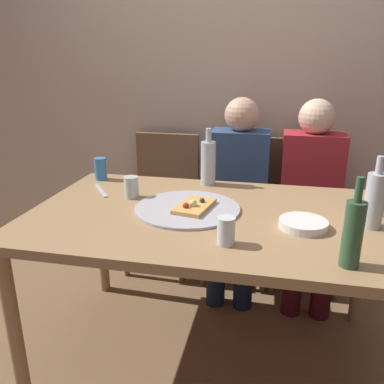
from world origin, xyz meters
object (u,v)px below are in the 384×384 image
(water_bottle, at_px, (375,199))
(guest_in_beanie, at_px, (311,191))
(dining_table, at_px, (212,228))
(pizza_tray, at_px, (187,208))
(wine_bottle, at_px, (208,162))
(tumbler_near, at_px, (131,187))
(chair_left, at_px, (164,192))
(wine_glass, at_px, (384,203))
(plate_stack, at_px, (303,224))
(pizza_slice_last, at_px, (194,206))
(chair_right, at_px, (307,202))
(beer_bottle, at_px, (353,232))
(guest_in_sweater, at_px, (238,186))
(soda_can, at_px, (101,169))
(chair_middle, at_px, (239,198))
(table_knife, at_px, (101,190))
(tumbler_far, at_px, (226,231))

(water_bottle, height_order, guest_in_beanie, guest_in_beanie)
(dining_table, xyz_separation_m, pizza_tray, (-0.12, 0.02, 0.08))
(dining_table, height_order, wine_bottle, wine_bottle)
(water_bottle, distance_m, guest_in_beanie, 0.80)
(tumbler_near, bearing_deg, dining_table, -16.46)
(dining_table, xyz_separation_m, chair_left, (-0.48, 0.88, -0.16))
(wine_glass, relative_size, plate_stack, 0.56)
(pizza_slice_last, relative_size, chair_right, 0.27)
(beer_bottle, relative_size, water_bottle, 1.04)
(pizza_slice_last, bearing_deg, guest_in_sweater, 80.16)
(wine_bottle, height_order, guest_in_beanie, guest_in_beanie)
(soda_can, bearing_deg, wine_glass, -9.77)
(wine_bottle, xyz_separation_m, chair_middle, (0.13, 0.47, -0.35))
(wine_glass, distance_m, chair_right, 0.84)
(tumbler_near, relative_size, table_knife, 0.48)
(pizza_slice_last, bearing_deg, wine_bottle, 91.02)
(beer_bottle, xyz_separation_m, soda_can, (-1.20, 0.73, -0.06))
(dining_table, bearing_deg, beer_bottle, -35.41)
(chair_left, bearing_deg, tumbler_near, 94.73)
(wine_glass, distance_m, chair_middle, 1.05)
(guest_in_beanie, bearing_deg, beer_bottle, 91.57)
(chair_left, relative_size, chair_middle, 1.00)
(pizza_slice_last, height_order, wine_glass, wine_glass)
(table_knife, bearing_deg, pizza_tray, 34.70)
(water_bottle, distance_m, plate_stack, 0.29)
(tumbler_far, distance_m, guest_in_sweater, 1.03)
(soda_can, bearing_deg, chair_right, 23.60)
(pizza_slice_last, height_order, chair_right, chair_right)
(plate_stack, xyz_separation_m, chair_left, (-0.86, 0.96, -0.25))
(pizza_slice_last, height_order, tumbler_far, tumbler_far)
(pizza_slice_last, bearing_deg, chair_middle, 81.85)
(pizza_slice_last, height_order, plate_stack, pizza_slice_last)
(pizza_tray, xyz_separation_m, table_knife, (-0.49, 0.16, -0.00))
(dining_table, relative_size, chair_middle, 1.78)
(table_knife, height_order, chair_right, chair_right)
(plate_stack, relative_size, chair_right, 0.21)
(dining_table, distance_m, tumbler_far, 0.33)
(tumbler_far, height_order, plate_stack, tumbler_far)
(dining_table, height_order, plate_stack, plate_stack)
(table_knife, distance_m, chair_left, 0.75)
(soda_can, xyz_separation_m, chair_right, (1.17, 0.51, -0.29))
(dining_table, distance_m, plate_stack, 0.40)
(wine_glass, bearing_deg, tumbler_far, -146.11)
(wine_bottle, relative_size, chair_right, 0.33)
(soda_can, relative_size, guest_in_beanie, 0.10)
(beer_bottle, distance_m, guest_in_sweater, 1.21)
(guest_in_sweater, bearing_deg, dining_table, 86.71)
(chair_middle, relative_size, chair_right, 1.00)
(pizza_slice_last, height_order, water_bottle, water_bottle)
(table_knife, bearing_deg, chair_right, 86.14)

